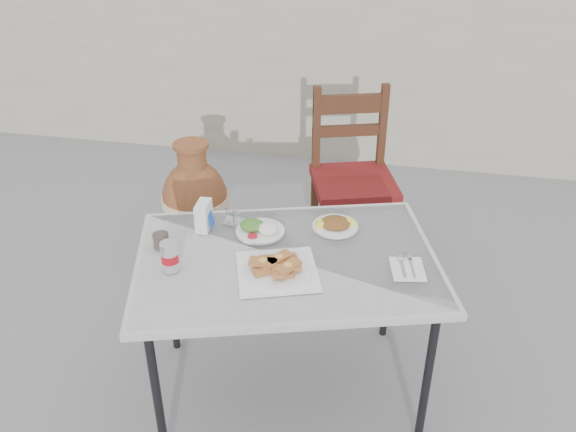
% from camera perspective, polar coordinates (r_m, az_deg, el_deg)
% --- Properties ---
extents(ground, '(80.00, 80.00, 0.00)m').
position_cam_1_polar(ground, '(2.60, -0.84, -17.52)').
color(ground, slate).
rests_on(ground, ground).
extents(cafe_table, '(1.27, 1.03, 0.67)m').
position_cam_1_polar(cafe_table, '(2.26, -0.11, -4.86)').
color(cafe_table, black).
rests_on(cafe_table, ground).
extents(pide_plate, '(0.35, 0.35, 0.06)m').
position_cam_1_polar(pide_plate, '(2.14, -1.01, -4.67)').
color(pide_plate, white).
rests_on(pide_plate, cafe_table).
extents(salad_rice_plate, '(0.19, 0.19, 0.05)m').
position_cam_1_polar(salad_rice_plate, '(2.37, -2.68, -1.18)').
color(salad_rice_plate, white).
rests_on(salad_rice_plate, cafe_table).
extents(salad_chopped_plate, '(0.18, 0.18, 0.04)m').
position_cam_1_polar(salad_chopped_plate, '(2.41, 4.45, -0.76)').
color(salad_chopped_plate, white).
rests_on(salad_chopped_plate, cafe_table).
extents(soda_can, '(0.06, 0.06, 0.11)m').
position_cam_1_polar(soda_can, '(2.18, -11.00, -3.74)').
color(soda_can, silver).
rests_on(soda_can, cafe_table).
extents(cola_glass, '(0.07, 0.07, 0.09)m').
position_cam_1_polar(cola_glass, '(2.32, -11.83, -1.98)').
color(cola_glass, white).
rests_on(cola_glass, cafe_table).
extents(napkin_holder, '(0.06, 0.10, 0.11)m').
position_cam_1_polar(napkin_holder, '(2.39, -7.88, 0.02)').
color(napkin_holder, white).
rests_on(napkin_holder, cafe_table).
extents(condiment_caddy, '(0.08, 0.07, 0.06)m').
position_cam_1_polar(condiment_caddy, '(2.43, -5.07, -0.28)').
color(condiment_caddy, silver).
rests_on(condiment_caddy, cafe_table).
extents(cutlery_napkin, '(0.14, 0.17, 0.01)m').
position_cam_1_polar(cutlery_napkin, '(2.22, 11.03, -4.68)').
color(cutlery_napkin, white).
rests_on(cutlery_napkin, cafe_table).
extents(chair, '(0.52, 0.52, 0.93)m').
position_cam_1_polar(chair, '(3.22, 6.06, 3.67)').
color(chair, '#3B2110').
rests_on(chair, ground).
extents(terracotta_urn, '(0.37, 0.37, 0.64)m').
position_cam_1_polar(terracotta_urn, '(3.40, -8.66, 1.45)').
color(terracotta_urn, brown).
rests_on(terracotta_urn, ground).
extents(back_wall, '(6.00, 0.25, 1.20)m').
position_cam_1_polar(back_wall, '(4.42, 6.01, 12.86)').
color(back_wall, '#A9A28D').
rests_on(back_wall, ground).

